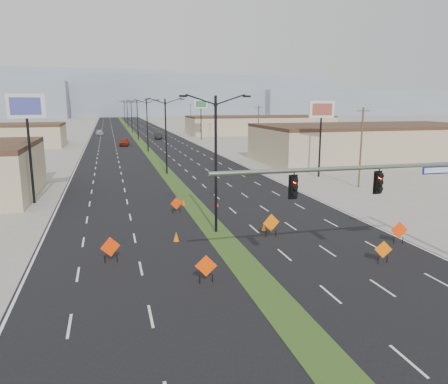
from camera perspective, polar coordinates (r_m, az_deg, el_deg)
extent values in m
plane|color=gray|center=(22.08, 6.63, -14.01)|extent=(600.00, 600.00, 0.00)
cube|color=black|center=(119.09, -11.26, 6.83)|extent=(25.00, 400.00, 0.02)
cube|color=#2F4A1A|center=(119.09, -11.26, 6.83)|extent=(2.00, 400.00, 0.04)
cube|color=#BFAF88|center=(76.11, 18.36, 5.94)|extent=(36.00, 18.00, 5.50)
cube|color=#BFAF88|center=(136.46, 4.72, 8.65)|extent=(44.00, 16.00, 5.00)
cube|color=gray|center=(322.02, -6.48, 12.36)|extent=(220.00, 50.00, 28.00)
cube|color=gray|center=(360.96, 16.80, 11.07)|extent=(160.00, 50.00, 18.00)
cube|color=gray|center=(339.29, -19.05, 12.11)|extent=(140.00, 50.00, 32.00)
cylinder|color=slate|center=(24.31, 16.73, 3.03)|extent=(16.00, 0.24, 0.24)
cube|color=navy|center=(27.40, 26.05, 2.59)|extent=(1.90, 0.04, 0.45)
cube|color=black|center=(22.84, 9.09, 0.61)|extent=(0.50, 0.28, 1.30)
sphere|color=#FF0C05|center=(22.63, 9.28, 1.41)|extent=(0.22, 0.22, 0.22)
cube|color=black|center=(25.26, 19.52, 1.14)|extent=(0.50, 0.28, 1.30)
sphere|color=#FF0C05|center=(25.07, 19.78, 1.86)|extent=(0.22, 0.22, 0.22)
cylinder|color=black|center=(31.70, -1.07, 3.42)|extent=(0.20, 0.20, 10.00)
cube|color=black|center=(30.91, -5.35, 12.37)|extent=(0.55, 0.24, 0.14)
cube|color=black|center=(32.00, 2.99, 12.37)|extent=(0.55, 0.24, 0.14)
cylinder|color=black|center=(59.12, -7.59, 7.14)|extent=(0.20, 0.20, 10.00)
cube|color=black|center=(58.71, -10.00, 11.88)|extent=(0.55, 0.24, 0.14)
cube|color=black|center=(59.29, -5.47, 11.99)|extent=(0.55, 0.24, 0.14)
cylinder|color=black|center=(86.92, -9.98, 8.48)|extent=(0.20, 0.20, 10.00)
cube|color=black|center=(86.63, -11.65, 11.68)|extent=(0.55, 0.24, 0.14)
cube|color=black|center=(87.03, -8.56, 11.79)|extent=(0.55, 0.24, 0.14)
cylinder|color=black|center=(114.81, -11.22, 9.16)|extent=(0.20, 0.20, 10.00)
cube|color=black|center=(114.59, -12.49, 11.58)|extent=(0.55, 0.24, 0.14)
cube|color=black|center=(114.89, -10.15, 11.67)|extent=(0.55, 0.24, 0.14)
cylinder|color=black|center=(142.74, -11.98, 9.57)|extent=(0.20, 0.20, 10.00)
cube|color=black|center=(142.57, -13.00, 11.52)|extent=(0.55, 0.24, 0.14)
cube|color=black|center=(142.81, -11.12, 11.59)|extent=(0.55, 0.24, 0.14)
cylinder|color=black|center=(170.70, -12.49, 9.85)|extent=(0.20, 0.20, 10.00)
cube|color=black|center=(170.56, -13.35, 11.47)|extent=(0.55, 0.24, 0.14)
cube|color=black|center=(170.76, -11.78, 11.54)|extent=(0.55, 0.24, 0.14)
cylinder|color=black|center=(198.67, -12.86, 10.05)|extent=(0.20, 0.20, 10.00)
cube|color=black|center=(198.55, -13.60, 11.44)|extent=(0.55, 0.24, 0.14)
cube|color=black|center=(198.72, -12.25, 11.50)|extent=(0.55, 0.24, 0.14)
cylinder|color=#4C3823|center=(51.66, 17.45, 5.52)|extent=(0.20, 0.20, 9.00)
cube|color=#4C3823|center=(51.42, 17.73, 10.06)|extent=(1.60, 0.10, 0.10)
cylinder|color=#4C3823|center=(83.29, 4.51, 8.14)|extent=(0.20, 0.20, 9.00)
cube|color=#4C3823|center=(83.14, 4.55, 10.96)|extent=(1.60, 0.10, 0.10)
cylinder|color=#4C3823|center=(116.86, -1.23, 9.17)|extent=(0.20, 0.20, 9.00)
cube|color=#4C3823|center=(116.75, -1.23, 11.18)|extent=(1.60, 0.10, 0.10)
cylinder|color=#4C3823|center=(151.08, -4.39, 9.70)|extent=(0.20, 0.20, 9.00)
cube|color=#4C3823|center=(151.00, -4.42, 11.25)|extent=(1.60, 0.10, 0.10)
imported|color=maroon|center=(100.47, -12.88, 6.37)|extent=(2.55, 5.03, 1.64)
imported|color=black|center=(117.31, -8.58, 7.24)|extent=(1.77, 4.93, 1.62)
imported|color=#A0A3A9|center=(135.36, -15.97, 7.46)|extent=(2.50, 5.15, 1.45)
cube|color=#FF3A05|center=(27.27, -14.63, -6.94)|extent=(1.16, 0.45, 1.22)
cylinder|color=black|center=(27.52, -15.30, -8.49)|extent=(0.05, 0.05, 0.51)
cylinder|color=black|center=(27.52, -13.80, -8.41)|extent=(0.05, 0.05, 0.51)
cube|color=#FD4205|center=(23.59, -2.36, -9.62)|extent=(1.17, 0.26, 1.18)
cylinder|color=black|center=(23.80, -3.17, -11.34)|extent=(0.05, 0.05, 0.49)
cylinder|color=black|center=(23.93, -1.53, -11.19)|extent=(0.05, 0.05, 0.49)
cube|color=#F13705|center=(38.27, -6.25, -1.48)|extent=(1.05, 0.28, 1.07)
cylinder|color=black|center=(38.38, -6.68, -2.48)|extent=(0.05, 0.05, 0.44)
cylinder|color=black|center=(38.47, -5.77, -2.42)|extent=(0.05, 0.05, 0.44)
cube|color=#FF6B05|center=(31.48, 6.18, -4.00)|extent=(1.29, 0.21, 1.30)
cylinder|color=black|center=(31.58, 5.51, -5.47)|extent=(0.05, 0.05, 0.54)
cylinder|color=black|center=(31.84, 6.79, -5.35)|extent=(0.05, 0.05, 0.54)
cube|color=#FF6905|center=(28.04, 20.10, -7.06)|extent=(1.04, 0.30, 1.06)
cylinder|color=black|center=(28.09, 19.48, -8.42)|extent=(0.05, 0.05, 0.44)
cylinder|color=black|center=(28.43, 20.52, -8.25)|extent=(0.05, 0.05, 0.44)
cube|color=#FF3905|center=(32.12, 21.92, -4.63)|extent=(1.19, 0.23, 1.20)
cylinder|color=black|center=(32.13, 21.31, -5.97)|extent=(0.05, 0.05, 0.50)
cylinder|color=black|center=(32.54, 22.32, -5.84)|extent=(0.05, 0.05, 0.50)
cone|color=#E45E04|center=(30.73, -6.26, -5.83)|extent=(0.42, 0.42, 0.69)
cone|color=orange|center=(33.23, 5.21, -4.59)|extent=(0.35, 0.35, 0.54)
cone|color=#FF3B05|center=(40.51, -0.97, -1.52)|extent=(0.39, 0.39, 0.62)
cone|color=#FF4605|center=(41.24, -5.32, -1.34)|extent=(0.44, 0.44, 0.61)
cylinder|color=black|center=(45.26, -23.95, 3.95)|extent=(0.24, 0.24, 8.52)
cube|color=white|center=(44.95, -24.47, 10.19)|extent=(3.28, 1.48, 2.24)
cube|color=#454BA6|center=(44.75, -24.51, 10.18)|extent=(2.55, 0.97, 1.57)
cylinder|color=black|center=(57.86, 12.42, 5.89)|extent=(0.24, 0.24, 8.02)
cube|color=white|center=(57.60, 12.63, 10.49)|extent=(3.17, 0.97, 2.11)
cube|color=#9B4433|center=(57.42, 12.72, 10.49)|extent=(2.49, 0.55, 1.48)
cylinder|color=black|center=(114.09, -3.01, 8.95)|extent=(0.24, 0.24, 8.44)
cube|color=white|center=(113.97, -3.04, 11.41)|extent=(3.35, 0.87, 2.22)
cube|color=#307843|center=(113.78, -3.02, 11.41)|extent=(2.64, 0.47, 1.56)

